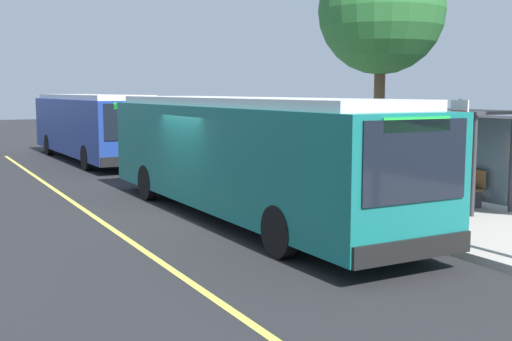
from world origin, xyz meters
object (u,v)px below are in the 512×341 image
at_px(route_sign_post, 458,150).
at_px(pedestrian_commuter, 384,169).
at_px(waiting_bench, 457,186).
at_px(transit_bus_main, 243,152).
at_px(transit_bus_second, 91,125).

bearing_deg(route_sign_post, pedestrian_commuter, 161.67).
bearing_deg(waiting_bench, route_sign_post, -45.72).
distance_m(transit_bus_main, waiting_bench, 5.82).
relative_size(transit_bus_main, waiting_bench, 7.62).
xyz_separation_m(transit_bus_main, waiting_bench, (1.65, 5.49, -0.99)).
xyz_separation_m(transit_bus_main, pedestrian_commuter, (1.03, 3.56, -0.50)).
bearing_deg(transit_bus_second, pedestrian_commuter, 12.55).
relative_size(waiting_bench, pedestrian_commuter, 0.95).
bearing_deg(waiting_bench, transit_bus_second, -161.70).
relative_size(waiting_bench, route_sign_post, 0.57).
height_order(transit_bus_main, pedestrian_commuter, transit_bus_main).
bearing_deg(transit_bus_second, waiting_bench, 18.30).
bearing_deg(route_sign_post, waiting_bench, 134.28).
distance_m(transit_bus_second, route_sign_post, 19.83).
relative_size(transit_bus_second, pedestrian_commuter, 6.95).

